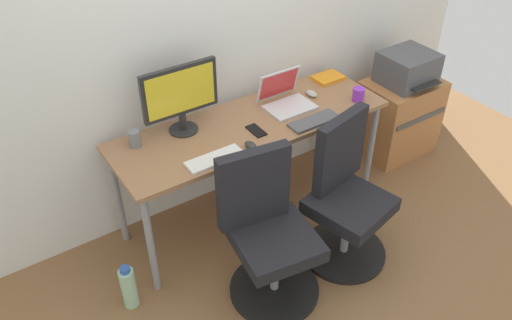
{
  "coord_description": "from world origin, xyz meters",
  "views": [
    {
      "loc": [
        -1.51,
        -2.32,
        2.53
      ],
      "look_at": [
        0.0,
        -0.05,
        0.49
      ],
      "focal_mm": 36.71,
      "sensor_mm": 36.0,
      "label": 1
    }
  ],
  "objects_px": {
    "water_bottle_on_floor": "(129,287)",
    "open_laptop": "(285,98)",
    "office_chair_left": "(268,235)",
    "coffee_mug": "(358,95)",
    "desktop_monitor": "(180,95)",
    "office_chair_right": "(345,198)",
    "printer": "(407,68)",
    "side_cabinet": "(398,117)"
  },
  "relations": [
    {
      "from": "water_bottle_on_floor",
      "to": "office_chair_left",
      "type": "bearing_deg",
      "value": -23.44
    },
    {
      "from": "water_bottle_on_floor",
      "to": "desktop_monitor",
      "type": "bearing_deg",
      "value": 34.28
    },
    {
      "from": "office_chair_left",
      "to": "desktop_monitor",
      "type": "xyz_separation_m",
      "value": [
        -0.11,
        0.76,
        0.58
      ]
    },
    {
      "from": "open_laptop",
      "to": "water_bottle_on_floor",
      "type": "bearing_deg",
      "value": -165.91
    },
    {
      "from": "water_bottle_on_floor",
      "to": "coffee_mug",
      "type": "xyz_separation_m",
      "value": [
        1.77,
        0.11,
        0.66
      ]
    },
    {
      "from": "office_chair_left",
      "to": "office_chair_right",
      "type": "relative_size",
      "value": 1.0
    },
    {
      "from": "water_bottle_on_floor",
      "to": "open_laptop",
      "type": "bearing_deg",
      "value": 14.09
    },
    {
      "from": "side_cabinet",
      "to": "water_bottle_on_floor",
      "type": "relative_size",
      "value": 1.99
    },
    {
      "from": "water_bottle_on_floor",
      "to": "coffee_mug",
      "type": "bearing_deg",
      "value": 3.51
    },
    {
      "from": "office_chair_right",
      "to": "office_chair_left",
      "type": "bearing_deg",
      "value": 179.91
    },
    {
      "from": "printer",
      "to": "desktop_monitor",
      "type": "bearing_deg",
      "value": 175.18
    },
    {
      "from": "office_chair_left",
      "to": "water_bottle_on_floor",
      "type": "xyz_separation_m",
      "value": [
        -0.75,
        0.32,
        -0.28
      ]
    },
    {
      "from": "office_chair_right",
      "to": "desktop_monitor",
      "type": "xyz_separation_m",
      "value": [
        -0.69,
        0.76,
        0.58
      ]
    },
    {
      "from": "open_laptop",
      "to": "office_chair_left",
      "type": "bearing_deg",
      "value": -131.67
    },
    {
      "from": "office_chair_left",
      "to": "printer",
      "type": "distance_m",
      "value": 1.82
    },
    {
      "from": "side_cabinet",
      "to": "office_chair_right",
      "type": "bearing_deg",
      "value": -151.37
    },
    {
      "from": "open_laptop",
      "to": "office_chair_right",
      "type": "bearing_deg",
      "value": -90.82
    },
    {
      "from": "printer",
      "to": "open_laptop",
      "type": "relative_size",
      "value": 1.29
    },
    {
      "from": "desktop_monitor",
      "to": "printer",
      "type": "bearing_deg",
      "value": -4.82
    },
    {
      "from": "office_chair_right",
      "to": "coffee_mug",
      "type": "distance_m",
      "value": 0.73
    },
    {
      "from": "office_chair_left",
      "to": "side_cabinet",
      "type": "xyz_separation_m",
      "value": [
        1.69,
        0.61,
        -0.11
      ]
    },
    {
      "from": "coffee_mug",
      "to": "printer",
      "type": "bearing_deg",
      "value": 14.6
    },
    {
      "from": "office_chair_right",
      "to": "open_laptop",
      "type": "relative_size",
      "value": 3.03
    },
    {
      "from": "printer",
      "to": "coffee_mug",
      "type": "xyz_separation_m",
      "value": [
        -0.66,
        -0.17,
        0.06
      ]
    },
    {
      "from": "printer",
      "to": "open_laptop",
      "type": "distance_m",
      "value": 1.11
    },
    {
      "from": "coffee_mug",
      "to": "office_chair_right",
      "type": "bearing_deg",
      "value": -136.0
    },
    {
      "from": "office_chair_left",
      "to": "printer",
      "type": "xyz_separation_m",
      "value": [
        1.69,
        0.6,
        0.31
      ]
    },
    {
      "from": "desktop_monitor",
      "to": "coffee_mug",
      "type": "bearing_deg",
      "value": -15.94
    },
    {
      "from": "office_chair_left",
      "to": "open_laptop",
      "type": "distance_m",
      "value": 0.96
    },
    {
      "from": "water_bottle_on_floor",
      "to": "open_laptop",
      "type": "xyz_separation_m",
      "value": [
        1.33,
        0.33,
        0.66
      ]
    },
    {
      "from": "printer",
      "to": "open_laptop",
      "type": "xyz_separation_m",
      "value": [
        -1.1,
        0.05,
        0.07
      ]
    },
    {
      "from": "office_chair_right",
      "to": "desktop_monitor",
      "type": "bearing_deg",
      "value": 132.21
    },
    {
      "from": "office_chair_right",
      "to": "open_laptop",
      "type": "bearing_deg",
      "value": 89.18
    },
    {
      "from": "side_cabinet",
      "to": "coffee_mug",
      "type": "distance_m",
      "value": 0.84
    },
    {
      "from": "open_laptop",
      "to": "coffee_mug",
      "type": "height_order",
      "value": "open_laptop"
    },
    {
      "from": "water_bottle_on_floor",
      "to": "coffee_mug",
      "type": "distance_m",
      "value": 1.89
    },
    {
      "from": "printer",
      "to": "water_bottle_on_floor",
      "type": "xyz_separation_m",
      "value": [
        -2.43,
        -0.28,
        -0.59
      ]
    },
    {
      "from": "office_chair_left",
      "to": "coffee_mug",
      "type": "distance_m",
      "value": 1.17
    },
    {
      "from": "water_bottle_on_floor",
      "to": "coffee_mug",
      "type": "relative_size",
      "value": 3.37
    },
    {
      "from": "side_cabinet",
      "to": "coffee_mug",
      "type": "relative_size",
      "value": 6.71
    },
    {
      "from": "water_bottle_on_floor",
      "to": "open_laptop",
      "type": "height_order",
      "value": "open_laptop"
    },
    {
      "from": "office_chair_left",
      "to": "office_chair_right",
      "type": "xyz_separation_m",
      "value": [
        0.58,
        -0.0,
        0.0
      ]
    }
  ]
}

